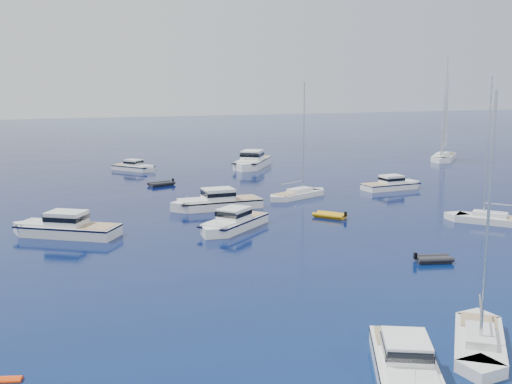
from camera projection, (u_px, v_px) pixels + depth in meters
ground at (410, 290)px, 39.84m from camera, size 400.00×400.00×0.00m
motor_cruiser_near at (405, 377)px, 28.16m from camera, size 6.22×8.92×2.27m
motor_cruiser_left at (233, 229)px, 56.24m from camera, size 8.81×8.14×2.42m
motor_cruiser_centre at (217, 209)px, 65.32m from camera, size 10.20×3.22×2.67m
motor_cruiser_far_r at (392, 189)px, 76.95m from camera, size 8.58×3.16×2.21m
motor_cruiser_far_l at (65, 236)px, 53.93m from camera, size 10.22×8.23×2.68m
motor_cruiser_distant at (252, 167)px, 96.76m from camera, size 10.02×12.25×3.22m
motor_cruiser_horizon at (134, 170)px, 93.23m from camera, size 6.59×7.48×2.01m
sailboat_fore at (479, 348)px, 31.24m from camera, size 7.32×8.36×13.02m
sailboat_mid_r at (494, 223)px, 58.57m from camera, size 8.07×8.72×13.88m
sailboat_centre at (298, 197)px, 71.64m from camera, size 9.28×5.84×13.37m
sailboat_sails_far at (444, 160)px, 105.80m from camera, size 10.53×10.87×17.66m
tender_yellow at (330, 218)px, 60.99m from camera, size 3.41×3.63×0.95m
tender_grey_near at (433, 262)px, 46.03m from camera, size 3.05×2.22×0.95m
tender_grey_far at (161, 186)px, 79.67m from camera, size 3.77×2.79×0.95m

